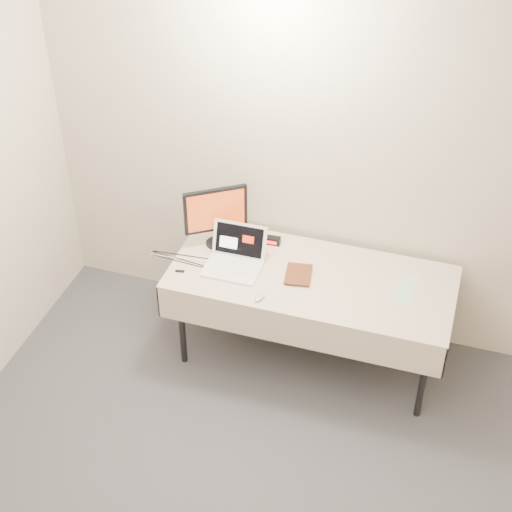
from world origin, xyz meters
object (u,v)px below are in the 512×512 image
(table, at_px, (311,284))
(monitor, at_px, (216,213))
(book, at_px, (286,261))
(laptop, at_px, (235,257))

(table, bearing_deg, monitor, 168.32)
(book, bearing_deg, laptop, 170.90)
(laptop, height_order, monitor, monitor)
(table, xyz_separation_m, book, (-0.17, -0.04, 0.17))
(table, height_order, book, book)
(monitor, height_order, book, monitor)
(laptop, bearing_deg, book, -1.35)
(book, bearing_deg, table, 3.39)
(table, distance_m, laptop, 0.53)
(laptop, distance_m, monitor, 0.33)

